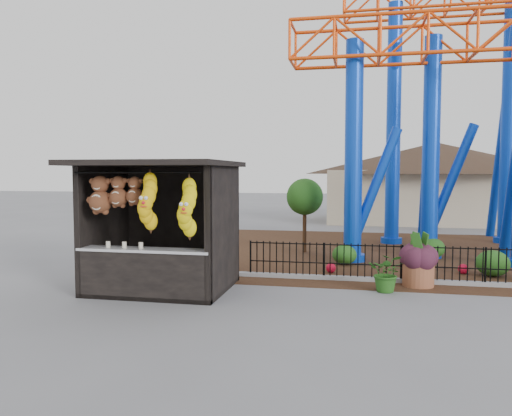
% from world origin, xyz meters
% --- Properties ---
extents(ground, '(120.00, 120.00, 0.00)m').
position_xyz_m(ground, '(0.00, 0.00, 0.00)').
color(ground, slate).
rests_on(ground, ground).
extents(mulch_bed, '(18.00, 12.00, 0.02)m').
position_xyz_m(mulch_bed, '(4.00, 8.00, 0.01)').
color(mulch_bed, '#331E11').
rests_on(mulch_bed, ground).
extents(curb, '(18.00, 0.18, 0.12)m').
position_xyz_m(curb, '(4.00, 3.00, 0.06)').
color(curb, gray).
rests_on(curb, ground).
extents(prize_booth, '(3.50, 3.40, 3.12)m').
position_xyz_m(prize_booth, '(-3.00, 0.91, 1.53)').
color(prize_booth, black).
rests_on(prize_booth, ground).
extents(picket_fence, '(12.20, 0.06, 1.00)m').
position_xyz_m(picket_fence, '(4.90, 3.00, 0.50)').
color(picket_fence, black).
rests_on(picket_fence, ground).
extents(roller_coaster, '(11.00, 6.37, 10.82)m').
position_xyz_m(roller_coaster, '(5.12, 8.23, 6.44)').
color(roller_coaster, '#0B3BC0').
rests_on(roller_coaster, ground).
extents(terracotta_planter, '(0.94, 0.94, 0.63)m').
position_xyz_m(terracotta_planter, '(3.17, 2.70, 0.32)').
color(terracotta_planter, brown).
rests_on(terracotta_planter, ground).
extents(planter_foliage, '(0.70, 0.70, 0.64)m').
position_xyz_m(planter_foliage, '(3.17, 2.70, 0.95)').
color(planter_foliage, '#381625').
rests_on(planter_foliage, terracotta_planter).
extents(potted_plant, '(0.95, 0.86, 0.93)m').
position_xyz_m(potted_plant, '(2.37, 1.94, 0.47)').
color(potted_plant, '#1B5E1B').
rests_on(potted_plant, ground).
extents(landscaping, '(8.99, 3.92, 0.71)m').
position_xyz_m(landscaping, '(4.75, 5.52, 0.33)').
color(landscaping, '#204D16').
rests_on(landscaping, mulch_bed).
extents(pavilion, '(15.00, 15.00, 4.80)m').
position_xyz_m(pavilion, '(6.00, 20.00, 3.07)').
color(pavilion, '#BFAD8C').
rests_on(pavilion, ground).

